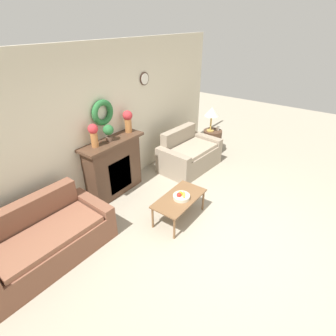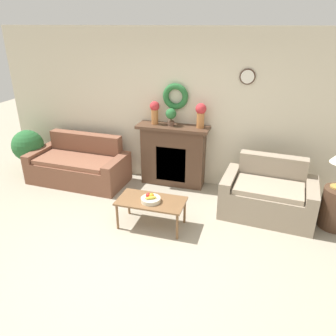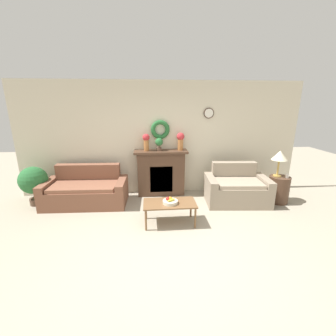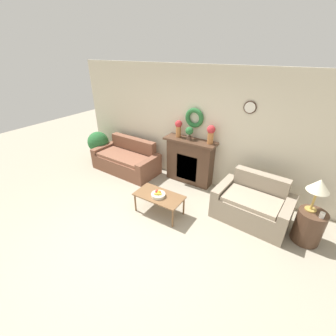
{
  "view_description": "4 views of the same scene",
  "coord_description": "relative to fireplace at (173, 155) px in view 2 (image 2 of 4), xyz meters",
  "views": [
    {
      "loc": [
        -2.88,
        -0.94,
        2.98
      ],
      "look_at": [
        0.18,
        1.3,
        0.81
      ],
      "focal_mm": 28.0,
      "sensor_mm": 36.0,
      "label": 1
    },
    {
      "loc": [
        1.42,
        -2.86,
        2.74
      ],
      "look_at": [
        0.21,
        1.24,
        0.83
      ],
      "focal_mm": 35.0,
      "sensor_mm": 36.0,
      "label": 2
    },
    {
      "loc": [
        -0.32,
        -2.81,
        2.19
      ],
      "look_at": [
        0.07,
        1.62,
        0.9
      ],
      "focal_mm": 24.0,
      "sensor_mm": 36.0,
      "label": 3
    },
    {
      "loc": [
        2.14,
        -2.01,
        2.97
      ],
      "look_at": [
        -0.01,
        1.38,
        0.83
      ],
      "focal_mm": 24.0,
      "sensor_mm": 36.0,
      "label": 4
    }
  ],
  "objects": [
    {
      "name": "ground_plane",
      "position": [
        0.03,
        -2.4,
        -0.56
      ],
      "size": [
        16.0,
        16.0,
        0.0
      ],
      "primitive_type": "plane",
      "color": "#9E937F"
    },
    {
      "name": "couch_left",
      "position": [
        -1.71,
        -0.39,
        -0.26
      ],
      "size": [
        1.81,
        0.93,
        0.84
      ],
      "rotation": [
        0.0,
        0.0,
        -0.04
      ],
      "color": "brown",
      "rests_on": "ground_plane"
    },
    {
      "name": "fireplace",
      "position": [
        0.0,
        0.0,
        0.0
      ],
      "size": [
        1.26,
        0.41,
        1.11
      ],
      "color": "#4C3323",
      "rests_on": "ground_plane"
    },
    {
      "name": "coffee_table",
      "position": [
        0.08,
        -1.44,
        -0.18
      ],
      "size": [
        0.97,
        0.51,
        0.42
      ],
      "color": "brown",
      "rests_on": "ground_plane"
    },
    {
      "name": "potted_plant_floor_by_couch",
      "position": [
        -2.82,
        -0.34,
        -0.02
      ],
      "size": [
        0.6,
        0.6,
        0.87
      ],
      "color": "brown",
      "rests_on": "ground_plane"
    },
    {
      "name": "potted_plant_on_mantel",
      "position": [
        -0.04,
        -0.01,
        0.73
      ],
      "size": [
        0.18,
        0.18,
        0.3
      ],
      "color": "brown",
      "rests_on": "fireplace"
    },
    {
      "name": "loveseat_right",
      "position": [
        1.68,
        -0.61,
        -0.25
      ],
      "size": [
        1.43,
        0.96,
        0.87
      ],
      "rotation": [
        0.0,
        0.0,
        -0.08
      ],
      "color": "gray",
      "rests_on": "ground_plane"
    },
    {
      "name": "vase_on_mantel_left",
      "position": [
        -0.34,
        0.01,
        0.78
      ],
      "size": [
        0.17,
        0.17,
        0.4
      ],
      "color": "#AD6B38",
      "rests_on": "fireplace"
    },
    {
      "name": "vase_on_mantel_right",
      "position": [
        0.47,
        0.01,
        0.79
      ],
      "size": [
        0.18,
        0.18,
        0.42
      ],
      "color": "#AD6B38",
      "rests_on": "fireplace"
    },
    {
      "name": "wall_back",
      "position": [
        0.03,
        0.21,
        0.79
      ],
      "size": [
        6.8,
        0.17,
        2.7
      ],
      "color": "beige",
      "rests_on": "ground_plane"
    },
    {
      "name": "fruit_bowl",
      "position": [
        0.08,
        -1.47,
        -0.1
      ],
      "size": [
        0.28,
        0.28,
        0.12
      ],
      "color": "beige",
      "rests_on": "coffee_table"
    }
  ]
}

